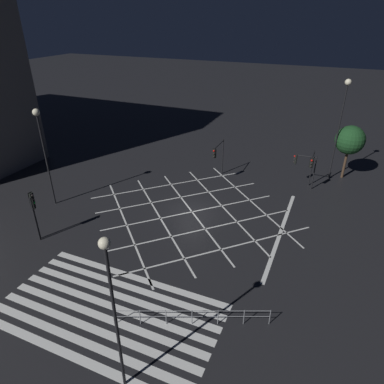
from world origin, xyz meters
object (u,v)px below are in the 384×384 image
at_px(traffic_light_sw_cross, 34,210).
at_px(street_lamp_west, 41,135).
at_px(traffic_light_ne_main, 303,164).
at_px(street_tree_near, 350,140).
at_px(traffic_light_ne_cross, 312,164).
at_px(traffic_light_median_north, 218,153).
at_px(street_lamp_east, 343,107).
at_px(traffic_light_sw_main, 33,206).
at_px(street_lamp_far, 112,294).

relative_size(traffic_light_sw_cross, street_lamp_west, 0.42).
height_order(traffic_light_ne_main, street_lamp_west, street_lamp_west).
bearing_deg(street_tree_near, street_lamp_west, -145.53).
bearing_deg(traffic_light_ne_cross, street_tree_near, 145.87).
bearing_deg(traffic_light_median_north, street_lamp_east, 114.45).
height_order(traffic_light_ne_main, street_tree_near, street_tree_near).
bearing_deg(traffic_light_ne_cross, traffic_light_median_north, -82.13).
height_order(traffic_light_sw_main, street_lamp_west, street_lamp_west).
relative_size(traffic_light_median_north, traffic_light_sw_main, 0.97).
height_order(traffic_light_sw_cross, traffic_light_ne_main, traffic_light_sw_cross).
relative_size(traffic_light_sw_cross, traffic_light_sw_main, 0.91).
distance_m(traffic_light_sw_main, street_lamp_far, 14.75).
height_order(traffic_light_sw_main, street_tree_near, street_tree_near).
bearing_deg(traffic_light_sw_cross, street_lamp_east, -43.91).
distance_m(traffic_light_ne_main, traffic_light_ne_cross, 0.88).
bearing_deg(street_lamp_east, traffic_light_ne_main, -127.51).
xyz_separation_m(traffic_light_median_north, traffic_light_sw_main, (-8.95, -15.48, -0.01)).
distance_m(traffic_light_ne_cross, street_tree_near, 5.58).
bearing_deg(traffic_light_ne_main, traffic_light_median_north, 10.88).
bearing_deg(traffic_light_ne_cross, traffic_light_sw_main, -47.03).
bearing_deg(traffic_light_ne_main, street_tree_near, -132.72).
bearing_deg(traffic_light_sw_cross, traffic_light_sw_main, 31.23).
bearing_deg(street_lamp_east, street_lamp_far, -104.63).
bearing_deg(traffic_light_ne_cross, traffic_light_ne_main, -112.95).
height_order(traffic_light_sw_main, street_lamp_east, street_lamp_east).
distance_m(traffic_light_median_north, traffic_light_sw_cross, 17.92).
height_order(traffic_light_sw_cross, street_tree_near, street_tree_near).
height_order(traffic_light_sw_main, street_lamp_far, street_lamp_far).
xyz_separation_m(traffic_light_ne_main, street_lamp_east, (2.54, 3.31, 4.97)).
bearing_deg(street_tree_near, traffic_light_sw_cross, -134.58).
bearing_deg(street_lamp_far, traffic_light_median_north, 98.74).
bearing_deg(street_lamp_west, traffic_light_ne_cross, 29.77).
xyz_separation_m(traffic_light_ne_main, street_lamp_west, (-20.15, -12.32, 4.03)).
distance_m(traffic_light_ne_cross, street_lamp_east, 6.25).
distance_m(traffic_light_sw_main, street_lamp_west, 6.70).
bearing_deg(traffic_light_ne_cross, traffic_light_sw_cross, -46.87).
relative_size(traffic_light_median_north, street_tree_near, 0.70).
xyz_separation_m(traffic_light_sw_cross, street_lamp_far, (12.43, -7.32, 3.05)).
height_order(traffic_light_median_north, street_lamp_far, street_lamp_far).
bearing_deg(traffic_light_ne_cross, street_lamp_far, -12.83).
relative_size(traffic_light_sw_main, street_lamp_east, 0.40).
height_order(traffic_light_ne_main, street_lamp_east, street_lamp_east).
bearing_deg(traffic_light_ne_cross, street_lamp_west, -60.23).
bearing_deg(street_lamp_far, traffic_light_ne_main, 79.11).
relative_size(street_lamp_east, street_lamp_far, 1.21).
bearing_deg(street_lamp_west, traffic_light_sw_main, -57.79).
relative_size(street_lamp_west, street_tree_near, 1.56).
xyz_separation_m(traffic_light_median_north, traffic_light_sw_cross, (-8.91, -15.54, -0.25)).
relative_size(traffic_light_sw_cross, street_lamp_east, 0.37).
distance_m(street_lamp_west, street_lamp_far, 19.66).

